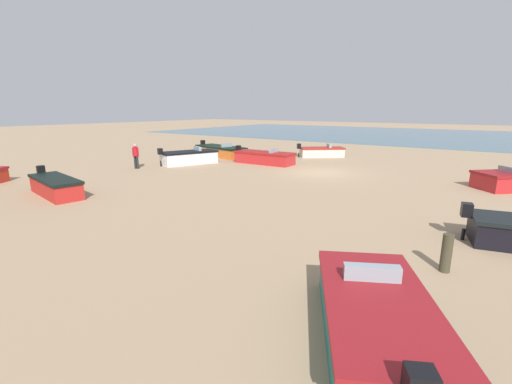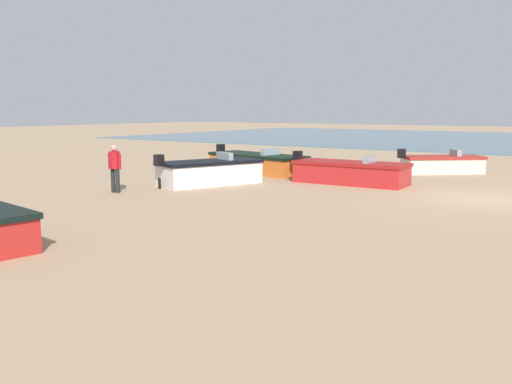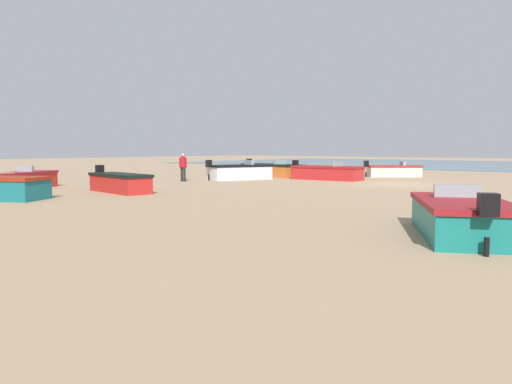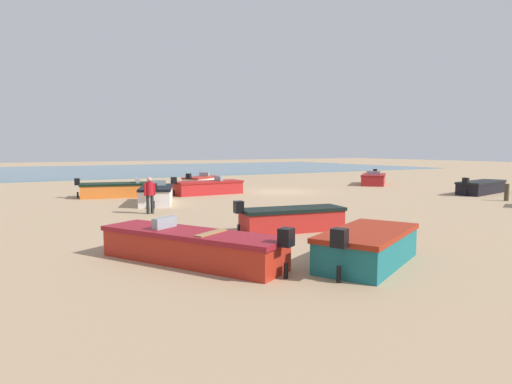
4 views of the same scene
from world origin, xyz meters
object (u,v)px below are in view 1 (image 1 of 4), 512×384
object	(u,v)px
boat_white_4	(189,157)
mooring_post_near_water	(446,253)
boat_orange_0	(221,151)
boat_red_1	(264,158)
boat_teal_9	(377,319)
beach_walker_foreground	(136,154)
boat_cream_3	(321,152)
boat_red_2	(55,186)

from	to	relation	value
boat_white_4	mooring_post_near_water	world-z (taller)	boat_white_4
boat_orange_0	boat_white_4	xyz separation A→B (m)	(-0.72, 4.23, 0.03)
boat_red_1	boat_teal_9	world-z (taller)	boat_red_1
boat_orange_0	mooring_post_near_water	xyz separation A→B (m)	(-17.79, 12.52, 0.04)
boat_orange_0	boat_white_4	bearing A→B (deg)	22.19
boat_orange_0	boat_red_1	size ratio (longest dim) A/B	1.13
beach_walker_foreground	boat_red_1	bearing A→B (deg)	41.25
boat_orange_0	boat_white_4	size ratio (longest dim) A/B	1.24
boat_cream_3	beach_walker_foreground	bearing A→B (deg)	-71.39
boat_cream_3	boat_white_4	world-z (taller)	boat_white_4
boat_orange_0	boat_red_1	world-z (taller)	boat_red_1
mooring_post_near_water	beach_walker_foreground	bearing A→B (deg)	-14.91
boat_orange_0	boat_cream_3	xyz separation A→B (m)	(-6.84, -4.49, -0.03)
boat_cream_3	boat_teal_9	distance (m)	22.99
boat_red_2	boat_teal_9	bearing A→B (deg)	91.58
boat_teal_9	mooring_post_near_water	bearing A→B (deg)	52.66
boat_red_2	boat_red_1	bearing A→B (deg)	177.84
boat_orange_0	boat_teal_9	distance (m)	23.51
boat_red_1	boat_red_2	bearing A→B (deg)	-12.66
boat_cream_3	boat_orange_0	bearing A→B (deg)	-96.48
boat_red_2	boat_white_4	xyz separation A→B (m)	(1.73, -9.91, 0.05)
boat_cream_3	boat_teal_9	xyz separation A→B (m)	(-10.35, 20.53, 0.01)
boat_orange_0	boat_cream_3	size ratio (longest dim) A/B	1.45
boat_teal_9	mooring_post_near_water	xyz separation A→B (m)	(-0.60, -3.52, 0.06)
mooring_post_near_water	beach_walker_foreground	xyz separation A→B (m)	(18.41, -4.90, 0.48)
boat_red_1	beach_walker_foreground	distance (m)	8.63
boat_red_2	boat_white_4	world-z (taller)	boat_white_4
boat_orange_0	mooring_post_near_water	bearing A→B (deg)	67.35
beach_walker_foreground	boat_teal_9	bearing A→B (deg)	-33.28
boat_cream_3	boat_teal_9	bearing A→B (deg)	-12.99
boat_red_1	boat_cream_3	distance (m)	5.88
boat_teal_9	beach_walker_foreground	bearing A→B (deg)	127.00
boat_white_4	beach_walker_foreground	size ratio (longest dim) A/B	2.59
boat_red_1	beach_walker_foreground	world-z (taller)	beach_walker_foreground
boat_cream_3	boat_red_2	bearing A→B (deg)	-53.01
boat_red_1	mooring_post_near_water	distance (m)	17.14
boat_red_1	beach_walker_foreground	size ratio (longest dim) A/B	2.83
boat_teal_9	beach_walker_foreground	xyz separation A→B (m)	(17.81, -8.42, 0.54)
boat_red_1	mooring_post_near_water	world-z (taller)	boat_red_1
boat_red_1	boat_cream_3	xyz separation A→B (m)	(-1.84, -5.58, -0.03)
boat_red_2	mooring_post_near_water	xyz separation A→B (m)	(-15.34, -1.62, 0.05)
boat_teal_9	boat_white_4	bearing A→B (deg)	116.65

